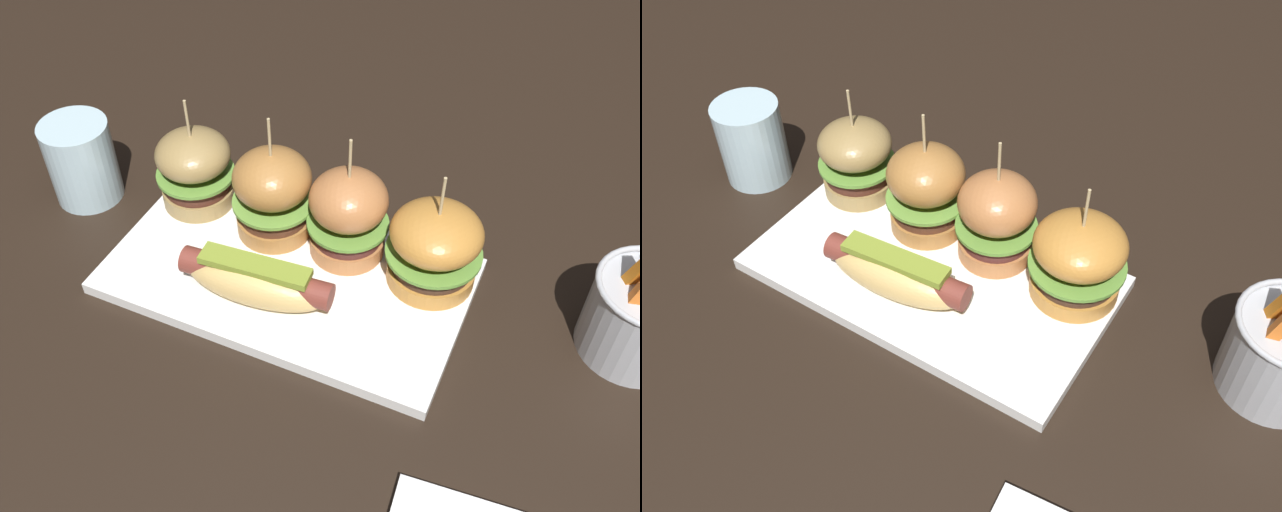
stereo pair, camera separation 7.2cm
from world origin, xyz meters
TOP-DOWN VIEW (x-y plane):
  - ground_plane at (0.00, 0.00)m, footprint 3.00×3.00m
  - platter_main at (0.00, 0.00)m, footprint 0.38×0.21m
  - hot_dog at (-0.01, -0.04)m, footprint 0.16×0.07m
  - slider_far_left at (-0.14, 0.06)m, footprint 0.09×0.09m
  - slider_center_left at (-0.04, 0.05)m, footprint 0.09×0.09m
  - slider_center_right at (0.04, 0.06)m, footprint 0.09×0.09m
  - slider_far_right at (0.14, 0.05)m, footprint 0.10×0.10m
  - water_glass at (-0.28, 0.03)m, footprint 0.08×0.08m

SIDE VIEW (x-z plane):
  - ground_plane at x=0.00m, z-range 0.00..0.00m
  - platter_main at x=0.00m, z-range 0.00..0.01m
  - hot_dog at x=-0.01m, z-range 0.01..0.06m
  - water_glass at x=-0.28m, z-range 0.00..0.10m
  - slider_far_right at x=0.14m, z-range -0.01..0.13m
  - slider_far_left at x=-0.14m, z-range -0.01..0.13m
  - slider_center_right at x=0.04m, z-range -0.01..0.14m
  - slider_center_left at x=-0.04m, z-range -0.01..0.14m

